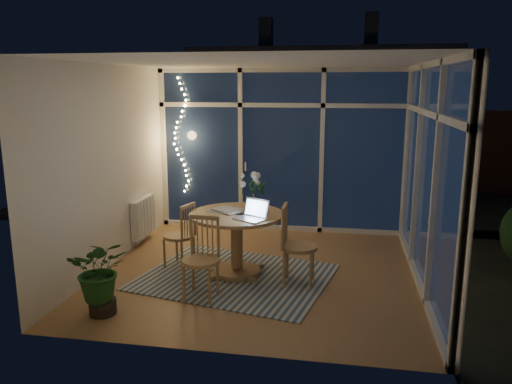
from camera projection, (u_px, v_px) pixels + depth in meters
floor at (261, 272)px, 6.38m from camera, size 4.00×4.00×0.00m
ceiling at (261, 62)px, 5.83m from camera, size 4.00×4.00×0.00m
wall_back at (281, 151)px, 8.03m from camera, size 4.00×0.04×2.60m
wall_front at (222, 212)px, 4.18m from camera, size 4.00×0.04×2.60m
wall_left at (108, 167)px, 6.44m from camera, size 0.04×4.00×2.60m
wall_right at (431, 177)px, 5.76m from camera, size 0.04×4.00×2.60m
window_wall_back at (281, 151)px, 7.99m from camera, size 4.00×0.10×2.60m
window_wall_right at (428, 177)px, 5.77m from camera, size 0.10×4.00×2.60m
radiator at (143, 217)px, 7.49m from camera, size 0.10×0.70×0.58m
fairy_lights at (180, 136)px, 8.14m from camera, size 0.24×0.10×1.85m
garden_patio at (320, 195)px, 11.12m from camera, size 12.00×6.00×0.10m
garden_fence at (300, 148)px, 11.48m from camera, size 11.00×0.08×1.80m
neighbour_roof at (321, 90)px, 14.04m from camera, size 7.00×3.00×2.20m
garden_shrubs at (249, 184)px, 9.69m from camera, size 0.90×0.90×0.90m
rug at (235, 277)px, 6.20m from camera, size 2.56×2.22×0.01m
dining_table at (237, 244)px, 6.21m from camera, size 1.39×1.39×0.80m
chair_left at (179, 235)px, 6.48m from camera, size 0.50×0.50×0.87m
chair_right at (299, 245)px, 5.88m from camera, size 0.46×0.46×0.99m
chair_front at (201, 259)px, 5.49m from camera, size 0.45×0.45×0.94m
laptop at (250, 209)px, 5.81m from camera, size 0.44×0.42×0.25m
flower_vase at (255, 202)px, 6.26m from camera, size 0.24×0.24×0.21m
bowl at (262, 211)px, 6.16m from camera, size 0.18×0.18×0.04m
newspapers at (226, 210)px, 6.24m from camera, size 0.43×0.40×0.02m
phone at (240, 214)px, 6.07m from camera, size 0.12×0.06×0.01m
potted_plant at (101, 280)px, 5.13m from camera, size 0.66×0.62×0.76m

